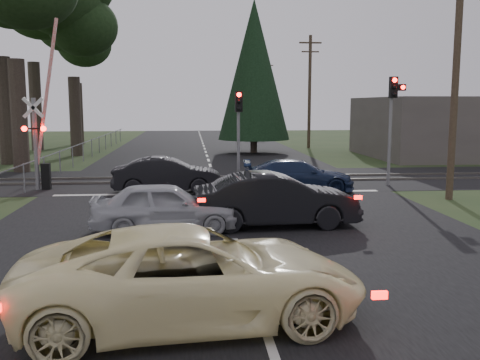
{
  "coord_description": "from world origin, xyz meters",
  "views": [
    {
      "loc": [
        -1.14,
        -12.92,
        3.53
      ],
      "look_at": [
        0.32,
        2.76,
        1.3
      ],
      "focal_mm": 40.0,
      "sensor_mm": 36.0,
      "label": 1
    }
  ],
  "objects": [
    {
      "name": "traffic_signal_right",
      "position": [
        7.55,
        9.47,
        3.31
      ],
      "size": [
        0.68,
        0.48,
        4.7
      ],
      "color": "slate",
      "rests_on": "ground"
    },
    {
      "name": "cream_coupe",
      "position": [
        -1.13,
        -4.52,
        0.78
      ],
      "size": [
        5.84,
        3.15,
        1.56
      ],
      "primitive_type": "imported",
      "rotation": [
        0.0,
        0.0,
        1.68
      ],
      "color": "#FFF2B6",
      "rests_on": "ground"
    },
    {
      "name": "utility_pole_far",
      "position": [
        8.5,
        55.0,
        4.73
      ],
      "size": [
        1.8,
        0.26,
        9.0
      ],
      "color": "#4C3D2D",
      "rests_on": "ground"
    },
    {
      "name": "rail_corridor",
      "position": [
        0.0,
        12.0,
        0.01
      ],
      "size": [
        120.0,
        8.0,
        0.01
      ],
      "primitive_type": "cube",
      "color": "black",
      "rests_on": "ground"
    },
    {
      "name": "rail_far",
      "position": [
        0.0,
        12.8,
        0.05
      ],
      "size": [
        120.0,
        0.12,
        0.1
      ],
      "primitive_type": "cube",
      "color": "#59544C",
      "rests_on": "ground"
    },
    {
      "name": "ground",
      "position": [
        0.0,
        0.0,
        0.0
      ],
      "size": [
        120.0,
        120.0,
        0.0
      ],
      "primitive_type": "plane",
      "color": "#243819",
      "rests_on": "ground"
    },
    {
      "name": "euc_tree_c",
      "position": [
        -9.0,
        25.0,
        9.51
      ],
      "size": [
        6.0,
        6.0,
        13.2
      ],
      "color": "#473D33",
      "rests_on": "ground"
    },
    {
      "name": "dark_hatchback",
      "position": [
        1.31,
        2.19,
        0.78
      ],
      "size": [
        4.79,
        1.85,
        1.56
      ],
      "primitive_type": "imported",
      "rotation": [
        0.0,
        0.0,
        1.61
      ],
      "color": "black",
      "rests_on": "ground"
    },
    {
      "name": "stop_line",
      "position": [
        0.0,
        8.2,
        0.01
      ],
      "size": [
        13.0,
        0.35,
        0.0
      ],
      "primitive_type": "cube",
      "color": "silver",
      "rests_on": "ground"
    },
    {
      "name": "utility_pole_mid",
      "position": [
        8.5,
        30.0,
        4.73
      ],
      "size": [
        1.8,
        0.26,
        9.0
      ],
      "color": "#4C3D2D",
      "rests_on": "ground"
    },
    {
      "name": "blue_sedan",
      "position": [
        3.22,
        8.3,
        0.65
      ],
      "size": [
        4.63,
        2.22,
        1.3
      ],
      "primitive_type": "imported",
      "rotation": [
        0.0,
        0.0,
        1.48
      ],
      "color": "#162443",
      "rests_on": "ground"
    },
    {
      "name": "building_right",
      "position": [
        18.0,
        22.0,
        2.0
      ],
      "size": [
        14.0,
        10.0,
        4.0
      ],
      "primitive_type": "cube",
      "color": "#59514C",
      "rests_on": "ground"
    },
    {
      "name": "dark_car_far",
      "position": [
        -2.06,
        8.5,
        0.71
      ],
      "size": [
        4.34,
        1.54,
        1.42
      ],
      "primitive_type": "imported",
      "rotation": [
        0.0,
        0.0,
        1.58
      ],
      "color": "black",
      "rests_on": "ground"
    },
    {
      "name": "fence_left",
      "position": [
        -7.8,
        22.5,
        0.0
      ],
      "size": [
        0.1,
        36.0,
        1.2
      ],
      "primitive_type": null,
      "color": "slate",
      "rests_on": "ground"
    },
    {
      "name": "road",
      "position": [
        0.0,
        10.0,
        0.01
      ],
      "size": [
        14.0,
        100.0,
        0.01
      ],
      "primitive_type": "cube",
      "color": "black",
      "rests_on": "ground"
    },
    {
      "name": "silver_car",
      "position": [
        -1.86,
        1.87,
        0.7
      ],
      "size": [
        4.15,
        1.81,
        1.39
      ],
      "primitive_type": "imported",
      "rotation": [
        0.0,
        0.0,
        1.61
      ],
      "color": "#ABADB4",
      "rests_on": "ground"
    },
    {
      "name": "euc_tree_e",
      "position": [
        -11.0,
        36.0,
        9.51
      ],
      "size": [
        6.0,
        6.0,
        13.2
      ],
      "color": "#473D33",
      "rests_on": "ground"
    },
    {
      "name": "crossing_signal",
      "position": [
        -7.27,
        9.79,
        2.06
      ],
      "size": [
        1.62,
        0.38,
        6.96
      ],
      "color": "slate",
      "rests_on": "ground"
    },
    {
      "name": "conifer_tree",
      "position": [
        3.5,
        26.0,
        5.99
      ],
      "size": [
        5.2,
        5.2,
        11.0
      ],
      "color": "#473D33",
      "rests_on": "ground"
    },
    {
      "name": "rail_near",
      "position": [
        0.0,
        11.2,
        0.05
      ],
      "size": [
        120.0,
        0.12,
        0.1
      ],
      "primitive_type": "cube",
      "color": "#59544C",
      "rests_on": "ground"
    },
    {
      "name": "utility_pole_near",
      "position": [
        8.5,
        6.0,
        4.73
      ],
      "size": [
        1.8,
        0.26,
        9.0
      ],
      "color": "#4C3D2D",
      "rests_on": "ground"
    },
    {
      "name": "traffic_signal_center",
      "position": [
        1.0,
        10.68,
        2.81
      ],
      "size": [
        0.32,
        0.48,
        4.1
      ],
      "color": "slate",
      "rests_on": "ground"
    }
  ]
}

